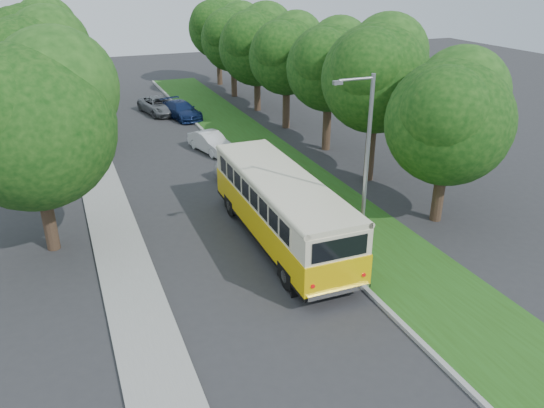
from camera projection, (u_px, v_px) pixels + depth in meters
name	position (u px, v px, depth m)	size (l,w,h in m)	color
ground	(242.00, 258.00, 22.86)	(120.00, 120.00, 0.00)	#2C2C2F
curb	(275.00, 201.00, 28.29)	(0.20, 70.00, 0.15)	gray
grass_verge	(315.00, 194.00, 29.11)	(4.50, 70.00, 0.13)	#254C14
sidewalk	(114.00, 228.00, 25.40)	(2.20, 70.00, 0.12)	gray
treeline	(198.00, 55.00, 36.72)	(24.27, 41.91, 9.46)	#332319
lamppost_near	(364.00, 169.00, 20.41)	(1.71, 0.16, 8.00)	gray
lamppost_far	(85.00, 96.00, 33.08)	(1.71, 0.16, 7.50)	gray
warning_sign	(100.00, 151.00, 30.73)	(0.56, 0.10, 2.50)	gray
vintage_bus	(281.00, 210.00, 23.51)	(2.83, 11.00, 3.27)	yellow
car_silver	(247.00, 175.00, 29.91)	(1.81, 4.50, 1.53)	#AEAEB3
car_white	(211.00, 142.00, 35.76)	(1.42, 4.07, 1.34)	silver
car_blue	(181.00, 110.00, 43.70)	(1.95, 4.81, 1.40)	#12224F
car_grey	(159.00, 105.00, 45.13)	(2.32, 5.04, 1.40)	slate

